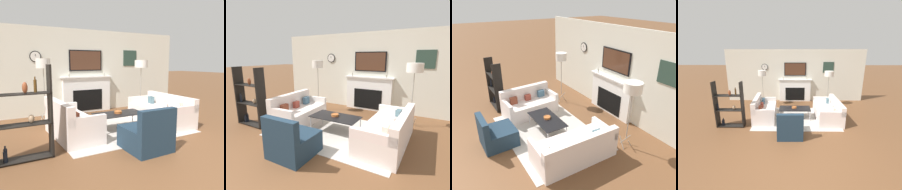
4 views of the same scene
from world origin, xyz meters
TOP-DOWN VIEW (x-y plane):
  - fireplace_wall at (0.00, 4.80)m, footprint 7.22×0.28m
  - area_rug at (0.00, 2.47)m, footprint 3.14×2.20m
  - couch_left at (-1.27, 2.47)m, footprint 0.89×1.66m
  - couch_right at (1.26, 2.47)m, footprint 0.90×1.88m
  - armchair at (-0.22, 1.13)m, footprint 0.78×0.83m
  - coffee_table at (-0.05, 2.46)m, footprint 1.22×0.62m
  - decorative_bowl at (-0.07, 2.48)m, footprint 0.20×0.20m
  - floor_lamp_left at (-1.55, 3.82)m, footprint 0.37×0.37m
  - floor_lamp_right at (1.55, 3.82)m, footprint 0.42×0.42m
  - shelf_unit at (-2.31, 1.73)m, footprint 0.96×0.28m

SIDE VIEW (x-z plane):
  - area_rug at x=0.00m, z-range 0.00..0.01m
  - armchair at x=-0.22m, z-range -0.15..0.69m
  - couch_right at x=1.26m, z-range -0.10..0.66m
  - couch_left at x=-1.27m, z-range -0.12..0.72m
  - coffee_table at x=-0.05m, z-range 0.18..0.60m
  - decorative_bowl at x=-0.07m, z-range 0.42..0.47m
  - shelf_unit at x=-2.31m, z-range -0.06..1.55m
  - fireplace_wall at x=0.00m, z-range -0.13..2.57m
  - floor_lamp_right at x=1.55m, z-range 0.71..2.43m
  - floor_lamp_left at x=-1.55m, z-range 0.71..2.46m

